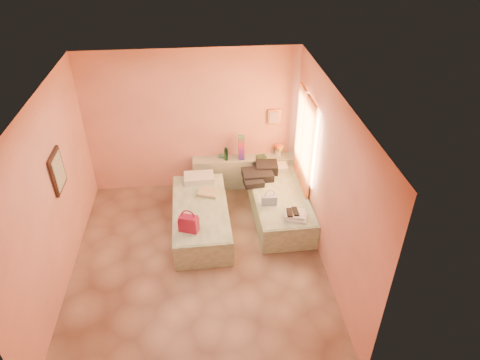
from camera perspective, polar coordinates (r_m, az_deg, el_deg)
The scene contains 16 objects.
ground at distance 7.12m, azimuth -5.52°, elevation -10.64°, with size 4.50×4.50×0.00m, color tan.
room_walls at distance 6.50m, azimuth -4.65°, elevation 4.38°, with size 4.02×4.51×2.81m.
headboard_ledge at distance 8.61m, azimuth 0.59°, elevation 1.12°, with size 2.05×0.30×0.65m, color #B2BC99.
bed_left at distance 7.56m, azimuth -5.25°, elevation -5.00°, with size 0.90×2.00×0.50m, color beige.
bed_right at distance 7.86m, azimuth 5.23°, elevation -3.24°, with size 0.90×2.00×0.50m, color beige.
water_bottle at distance 8.30m, azimuth -1.86°, elevation 3.49°, with size 0.08×0.08×0.27m, color #12331F.
rainbow_box at distance 8.27m, azimuth 0.16°, elevation 4.33°, with size 0.11×0.11×0.50m, color maroon.
small_dish at distance 8.47m, azimuth -2.47°, elevation 3.20°, with size 0.13×0.13×0.03m, color #457F57.
green_book at distance 8.45m, azimuth 2.83°, elevation 3.12°, with size 0.18×0.13×0.03m, color #27492C.
flower_vase at distance 8.49m, azimuth 5.18°, elevation 4.19°, with size 0.22×0.22×0.29m, color silver.
magenta_handbag at distance 6.84m, azimuth -6.87°, elevation -5.73°, with size 0.30×0.17×0.28m, color maroon.
khaki_garment at distance 7.67m, azimuth -4.25°, elevation -1.67°, with size 0.35×0.28×0.06m, color tan.
clothes_pile at distance 8.06m, azimuth 2.72°, elevation 0.86°, with size 0.61×0.61×0.18m, color black.
blue_handbag at distance 7.39m, azimuth 3.93°, elevation -2.69°, with size 0.26×0.11×0.17m, color #3E6296.
towel_stack at distance 7.15m, azimuth 7.49°, elevation -4.74°, with size 0.35×0.30×0.10m, color silver.
sandal_pair at distance 7.11m, azimuth 7.02°, elevation -4.28°, with size 0.17×0.23×0.02m, color black.
Camera 1 is at (0.16, -5.11, 4.96)m, focal length 32.00 mm.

